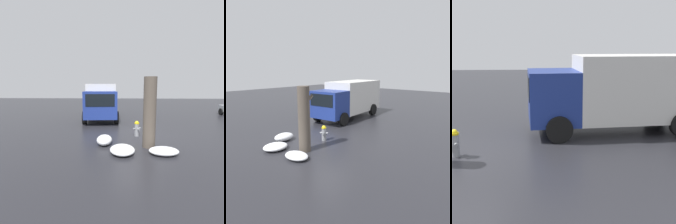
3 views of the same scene
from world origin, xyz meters
The scene contains 7 objects.
ground_plane centered at (0.00, 0.00, 0.00)m, with size 60.00×60.00×0.00m, color #28282D.
fire_hydrant centered at (0.00, 0.00, 0.42)m, with size 0.36×0.44×0.82m.
tree_trunk centered at (-1.66, -0.37, 1.53)m, with size 0.83×0.55×3.02m.
delivery_truck centered at (5.39, 2.46, 1.54)m, with size 6.64×2.96×2.81m.
snow_pile_by_hydrant centered at (-2.52, -0.81, 0.14)m, with size 0.83×1.15×0.28m.
snow_pile_curbside centered at (-1.41, 1.60, 0.21)m, with size 1.09×0.70×0.41m.
snow_pile_by_tree centered at (-2.49, 0.79, 0.15)m, with size 1.18×0.98×0.30m.
Camera 1 is at (-9.08, 0.90, 2.61)m, focal length 28.00 mm.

